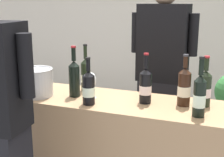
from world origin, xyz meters
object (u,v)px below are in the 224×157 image
wine_bottle_0 (7,75)px  wine_bottle_2 (205,88)px  wine_bottle_5 (74,77)px  wine_bottle_6 (199,95)px  ice_bucket (36,82)px  wine_bottle_8 (145,86)px  wine_bottle_7 (184,87)px  wine_bottle_1 (18,73)px  wine_bottle_4 (89,88)px  wine_bottle_3 (86,74)px  wine_glass (91,81)px  person_server (162,88)px

wine_bottle_0 → wine_bottle_2: 1.42m
wine_bottle_5 → wine_bottle_6: 0.87m
ice_bucket → wine_bottle_8: bearing=9.1°
wine_bottle_7 → ice_bucket: wine_bottle_7 is taller
wine_bottle_1 → wine_bottle_8: size_ratio=1.02×
wine_bottle_0 → wine_bottle_4: 0.70m
wine_bottle_1 → wine_bottle_3: bearing=14.8°
wine_bottle_5 → ice_bucket: 0.28m
wine_glass → wine_bottle_1: bearing=177.4°
wine_bottle_3 → wine_bottle_8: (0.50, -0.13, -0.01)m
wine_bottle_5 → ice_bucket: bearing=-161.5°
wine_bottle_0 → wine_glass: (0.66, 0.07, -0.00)m
wine_bottle_0 → wine_bottle_7: wine_bottle_0 is taller
wine_bottle_8 → wine_glass: size_ratio=1.83×
wine_bottle_6 → wine_bottle_0: bearing=178.6°
wine_bottle_5 → wine_bottle_2: bearing=7.3°
wine_bottle_3 → wine_bottle_0: bearing=-157.1°
wine_bottle_2 → wine_bottle_6: bearing=-93.3°
wine_bottle_4 → wine_glass: wine_bottle_4 is taller
wine_bottle_1 → wine_bottle_7: 1.25m
wine_bottle_4 → wine_glass: (-0.04, 0.13, 0.01)m
wine_bottle_0 → ice_bucket: 0.27m
wine_bottle_1 → wine_bottle_2: 1.38m
wine_bottle_0 → wine_bottle_5: size_ratio=0.97×
wine_glass → wine_bottle_5: bearing=-178.8°
wine_bottle_2 → wine_bottle_6: size_ratio=0.92×
wine_bottle_6 → wine_bottle_4: bearing=-177.7°
wine_bottle_2 → ice_bucket: (-1.14, -0.20, -0.02)m
person_server → wine_bottle_0: bearing=-144.8°
wine_bottle_7 → wine_glass: wine_bottle_7 is taller
wine_bottle_0 → wine_glass: 0.66m
wine_bottle_1 → wine_bottle_2: wine_bottle_1 is taller
wine_bottle_7 → wine_glass: (-0.62, -0.07, -0.00)m
wine_bottle_2 → ice_bucket: wine_bottle_2 is taller
wine_glass → wine_bottle_8: bearing=5.1°
wine_bottle_7 → wine_bottle_1: bearing=-178.0°
wine_bottle_2 → person_server: (-0.39, 0.54, -0.18)m
wine_bottle_2 → wine_bottle_5: size_ratio=0.91×
wine_bottle_3 → wine_glass: wine_bottle_3 is taller
wine_bottle_4 → wine_bottle_8: 0.37m
wine_bottle_8 → wine_glass: (-0.38, -0.03, 0.00)m
wine_bottle_0 → wine_bottle_8: size_ratio=1.04×
wine_bottle_4 → wine_bottle_7: bearing=18.7°
wine_bottle_7 → wine_glass: bearing=-173.5°
wine_bottle_5 → wine_bottle_1: bearing=176.5°
wine_bottle_1 → ice_bucket: size_ratio=1.41×
wine_bottle_1 → wine_bottle_4: bearing=-13.1°
wine_bottle_4 → wine_bottle_8: (0.34, 0.16, 0.01)m
wine_bottle_4 → person_server: bearing=67.8°
wine_glass → wine_bottle_7: bearing=6.5°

